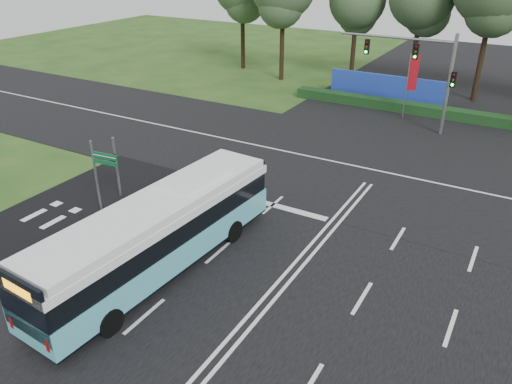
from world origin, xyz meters
TOP-DOWN VIEW (x-y plane):
  - ground at (0.00, 0.00)m, footprint 120.00×120.00m
  - road_main at (0.00, 0.00)m, footprint 20.00×120.00m
  - road_cross at (0.00, 12.00)m, footprint 120.00×14.00m
  - bike_path at (-12.50, -3.00)m, footprint 5.00×18.00m
  - kerb_strip at (-10.10, -3.00)m, footprint 0.25×18.00m
  - city_bus at (-4.65, -2.33)m, footprint 3.33×12.34m
  - pedestrian_signal at (-10.97, 1.78)m, footprint 0.32×0.42m
  - street_sign at (-10.30, 0.11)m, footprint 1.50×0.23m
  - banner_flag_mid at (-1.10, 22.88)m, footprint 0.70×0.31m
  - traffic_light_gantry at (0.21, 20.50)m, footprint 8.41×0.28m
  - hedge at (0.00, 24.50)m, footprint 22.00×1.20m
  - blue_hoarding at (-4.00, 27.00)m, footprint 10.00×0.30m

SIDE VIEW (x-z plane):
  - ground at x=0.00m, z-range 0.00..0.00m
  - road_main at x=0.00m, z-range 0.00..0.04m
  - road_cross at x=0.00m, z-range 0.00..0.05m
  - bike_path at x=-12.50m, z-range 0.00..0.06m
  - kerb_strip at x=-10.10m, z-range 0.00..0.12m
  - hedge at x=0.00m, z-range 0.00..0.80m
  - blue_hoarding at x=-4.00m, z-range 0.00..2.20m
  - city_bus at x=-4.65m, z-range 0.01..3.51m
  - pedestrian_signal at x=-10.97m, z-range 0.16..3.55m
  - street_sign at x=-10.30m, z-range 0.51..4.38m
  - banner_flag_mid at x=-1.10m, z-range 0.74..5.75m
  - traffic_light_gantry at x=0.21m, z-range 1.16..8.16m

